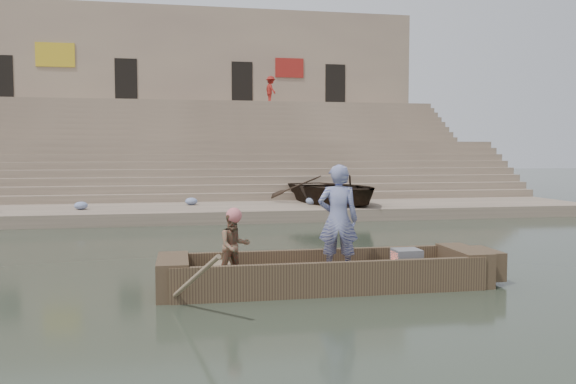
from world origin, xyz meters
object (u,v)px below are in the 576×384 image
object	(u,v)px
beached_rowboat	(334,189)
pedestrian	(271,90)
rowing_man	(234,246)
television	(406,260)
standing_man	(338,219)
main_rowboat	(325,281)

from	to	relation	value
beached_rowboat	pedestrian	world-z (taller)	pedestrian
rowing_man	pedestrian	distance (m)	26.26
rowing_man	pedestrian	bearing A→B (deg)	66.05
television	beached_rowboat	xyz separation A→B (m)	(1.68, 11.12, 0.51)
standing_man	pedestrian	bearing A→B (deg)	-81.37
main_rowboat	standing_man	distance (m)	1.08
rowing_man	beached_rowboat	distance (m)	12.15
main_rowboat	rowing_man	bearing A→B (deg)	-176.96
standing_man	rowing_man	bearing A→B (deg)	19.57
television	pedestrian	size ratio (longest dim) A/B	0.28
main_rowboat	beached_rowboat	distance (m)	11.58
rowing_man	beached_rowboat	xyz separation A→B (m)	(4.69, 11.20, 0.15)
standing_man	beached_rowboat	xyz separation A→B (m)	(2.89, 11.05, -0.23)
standing_man	beached_rowboat	bearing A→B (deg)	-89.88
television	pedestrian	world-z (taller)	pedestrian
standing_man	beached_rowboat	world-z (taller)	standing_man
standing_man	rowing_man	xyz separation A→B (m)	(-1.80, -0.15, -0.38)
television	pedestrian	distance (m)	25.91
rowing_man	beached_rowboat	bearing A→B (deg)	53.43
rowing_man	beached_rowboat	world-z (taller)	beached_rowboat
main_rowboat	rowing_man	world-z (taller)	rowing_man
main_rowboat	beached_rowboat	size ratio (longest dim) A/B	0.98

